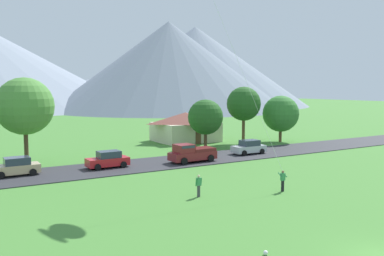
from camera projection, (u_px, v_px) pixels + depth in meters
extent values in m
cube|color=#2D2D33|center=(143.00, 165.00, 43.88)|extent=(160.00, 7.40, 0.08)
cone|color=gray|center=(143.00, 83.00, 180.65)|extent=(112.23, 112.23, 19.40)
cone|color=gray|center=(195.00, 66.00, 181.37)|extent=(96.95, 96.95, 34.12)
cone|color=slate|center=(169.00, 66.00, 149.63)|extent=(84.68, 84.68, 31.45)
cube|color=beige|center=(185.00, 132.00, 63.13)|extent=(8.64, 7.32, 2.83)
pyramid|color=brown|center=(185.00, 117.00, 62.92)|extent=(9.33, 7.91, 1.55)
cube|color=brown|center=(198.00, 137.00, 60.04)|extent=(0.90, 0.06, 2.00)
cylinder|color=#4C3823|center=(26.00, 147.00, 43.64)|extent=(0.44, 0.44, 3.98)
sphere|color=#4C8938|center=(25.00, 106.00, 43.23)|extent=(5.98, 5.98, 5.98)
cylinder|color=brown|center=(243.00, 130.00, 60.60)|extent=(0.44, 0.44, 3.93)
sphere|color=#23561E|center=(244.00, 104.00, 60.22)|extent=(4.94, 4.94, 4.94)
cylinder|color=brown|center=(280.00, 134.00, 62.42)|extent=(0.44, 0.44, 2.21)
sphere|color=#33752D|center=(281.00, 114.00, 62.11)|extent=(5.39, 5.39, 5.39)
cylinder|color=#4C3823|center=(205.00, 139.00, 55.50)|extent=(0.44, 0.44, 2.47)
sphere|color=#23561E|center=(206.00, 117.00, 55.20)|extent=(4.69, 4.69, 4.69)
cube|color=red|center=(108.00, 162.00, 42.16)|extent=(4.21, 1.83, 0.80)
cube|color=#2D3847|center=(109.00, 154.00, 42.16)|extent=(2.21, 1.60, 0.68)
cylinder|color=black|center=(98.00, 167.00, 40.70)|extent=(0.64, 0.24, 0.64)
cylinder|color=black|center=(92.00, 164.00, 42.27)|extent=(0.64, 0.24, 0.64)
cylinder|color=black|center=(124.00, 164.00, 42.11)|extent=(0.64, 0.24, 0.64)
cylinder|color=black|center=(117.00, 162.00, 43.67)|extent=(0.64, 0.24, 0.64)
cube|color=#B7BCC1|center=(249.00, 149.00, 50.85)|extent=(4.23, 1.87, 0.80)
cube|color=#2D3847|center=(250.00, 143.00, 50.85)|extent=(2.23, 1.62, 0.68)
cylinder|color=black|center=(244.00, 153.00, 49.41)|extent=(0.64, 0.25, 0.64)
cylinder|color=black|center=(235.00, 151.00, 51.00)|extent=(0.64, 0.25, 0.64)
cylinder|color=black|center=(262.00, 151.00, 50.76)|extent=(0.64, 0.25, 0.64)
cylinder|color=black|center=(253.00, 149.00, 52.34)|extent=(0.64, 0.25, 0.64)
cube|color=tan|center=(16.00, 169.00, 38.41)|extent=(4.21, 1.83, 0.80)
cube|color=#2D3847|center=(17.00, 161.00, 38.41)|extent=(2.21, 1.60, 0.68)
cylinder|color=black|center=(1.00, 175.00, 36.95)|extent=(0.64, 0.24, 0.64)
cylinder|color=black|center=(33.00, 172.00, 38.35)|extent=(0.64, 0.24, 0.64)
cylinder|color=black|center=(29.00, 169.00, 39.92)|extent=(0.64, 0.24, 0.64)
cube|color=maroon|center=(193.00, 156.00, 45.39)|extent=(5.24, 2.11, 0.84)
cube|color=maroon|center=(184.00, 149.00, 44.72)|extent=(1.94, 1.88, 0.90)
cube|color=#2D3847|center=(184.00, 146.00, 44.70)|extent=(1.66, 1.91, 0.28)
cube|color=maroon|center=(201.00, 149.00, 45.94)|extent=(2.74, 2.02, 0.36)
cylinder|color=black|center=(184.00, 161.00, 43.66)|extent=(0.77, 0.30, 0.76)
cylinder|color=black|center=(174.00, 158.00, 45.38)|extent=(0.77, 0.30, 0.76)
cylinder|color=black|center=(211.00, 158.00, 45.47)|extent=(0.77, 0.30, 0.76)
cylinder|color=black|center=(200.00, 156.00, 47.18)|extent=(0.77, 0.30, 0.76)
cylinder|color=black|center=(283.00, 186.00, 32.86)|extent=(0.24, 0.24, 0.88)
cube|color=#388E51|center=(283.00, 177.00, 32.79)|extent=(0.36, 0.22, 0.58)
sphere|color=brown|center=(283.00, 172.00, 32.75)|extent=(0.21, 0.21, 0.21)
cylinder|color=#388E51|center=(280.00, 175.00, 32.71)|extent=(0.18, 0.55, 0.37)
cylinder|color=#388E51|center=(284.00, 175.00, 32.94)|extent=(0.18, 0.55, 0.37)
cylinder|color=silver|center=(245.00, 77.00, 33.35)|extent=(3.69, 5.35, 14.90)
cylinder|color=#3D3D42|center=(199.00, 191.00, 31.22)|extent=(0.24, 0.24, 0.88)
cube|color=#388E51|center=(199.00, 181.00, 31.15)|extent=(0.36, 0.22, 0.58)
sphere|color=beige|center=(199.00, 176.00, 31.11)|extent=(0.21, 0.21, 0.21)
cylinder|color=#388E51|center=(196.00, 182.00, 31.05)|extent=(0.12, 0.18, 0.59)
cylinder|color=#388E51|center=(201.00, 182.00, 31.27)|extent=(0.12, 0.18, 0.59)
sphere|color=white|center=(266.00, 253.00, 20.42)|extent=(0.24, 0.24, 0.24)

